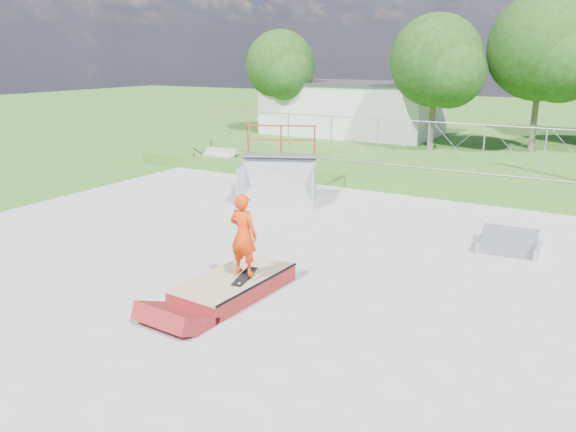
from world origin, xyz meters
name	(u,v)px	position (x,y,z in m)	size (l,w,h in m)	color
ground	(288,271)	(0.00, 0.00, 0.00)	(120.00, 120.00, 0.00)	#30611B
concrete_pad	(288,270)	(0.00, 0.00, 0.02)	(20.00, 16.00, 0.04)	gray
grass_berm	(418,181)	(0.00, 9.50, 0.25)	(24.00, 3.00, 0.50)	#30611B
grind_box	(234,286)	(-0.27, -1.67, 0.19)	(1.44, 2.68, 0.39)	maroon
quarter_pipe	(278,167)	(-3.25, 4.99, 1.21)	(2.42, 2.05, 2.42)	#B0B4B9
flat_bank_ramp	(508,243)	(4.03, 3.86, 0.20)	(1.33, 1.41, 0.41)	#B0B4B9
skateboard	(244,277)	(-0.03, -1.67, 0.43)	(0.22, 0.80, 0.02)	black
skater	(243,238)	(-0.03, -1.67, 1.24)	(0.59, 0.39, 1.61)	red
concrete_stairs	(216,159)	(-8.50, 8.70, 0.40)	(1.50, 1.60, 0.80)	gray
chain_link_fence	(428,146)	(0.00, 10.50, 1.40)	(20.00, 0.06, 1.80)	#999AA1
utility_building_flat	(353,109)	(-8.00, 22.00, 1.50)	(10.00, 6.00, 3.00)	silver
tree_left_near	(440,64)	(-1.75, 17.83, 4.24)	(4.76, 4.48, 6.65)	brown
tree_center	(548,51)	(2.78, 19.81, 4.85)	(5.44, 5.12, 7.60)	brown
tree_left_far	(282,68)	(-11.77, 19.85, 3.94)	(4.42, 4.16, 6.18)	brown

